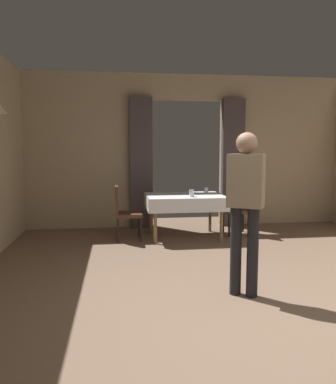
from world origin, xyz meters
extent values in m
plane|color=#7A604C|center=(0.00, 0.00, 0.00)|extent=(10.08, 10.08, 0.00)
cube|color=tan|center=(-1.95, 4.20, 1.50)|extent=(2.50, 0.12, 3.00)
cube|color=tan|center=(1.95, 4.20, 1.50)|extent=(2.50, 0.12, 3.00)
cube|color=tan|center=(0.00, 4.20, 2.75)|extent=(1.40, 0.12, 0.50)
cube|color=#4C4247|center=(-0.92, 4.06, 1.27)|extent=(0.44, 0.14, 2.54)
cube|color=#4C4247|center=(0.92, 4.06, 1.27)|extent=(0.44, 0.14, 2.54)
cylinder|color=olive|center=(-0.78, 2.74, 0.35)|extent=(0.06, 0.06, 0.71)
cylinder|color=olive|center=(0.33, 2.74, 0.35)|extent=(0.06, 0.06, 0.71)
cylinder|color=olive|center=(-0.78, 3.53, 0.35)|extent=(0.06, 0.06, 0.71)
cylinder|color=olive|center=(0.33, 3.53, 0.35)|extent=(0.06, 0.06, 0.71)
cube|color=olive|center=(-0.22, 3.14, 0.72)|extent=(1.27, 0.95, 0.03)
cube|color=white|center=(-0.22, 3.14, 0.74)|extent=(1.33, 1.01, 0.01)
cube|color=white|center=(-0.22, 2.63, 0.64)|extent=(1.33, 0.02, 0.23)
cube|color=white|center=(-0.22, 3.64, 0.64)|extent=(1.33, 0.02, 0.23)
cube|color=white|center=(-0.89, 3.14, 0.64)|extent=(0.02, 1.01, 0.23)
cube|color=white|center=(0.44, 3.14, 0.64)|extent=(0.02, 1.01, 0.23)
cylinder|color=black|center=(0.56, 3.05, 0.21)|extent=(0.04, 0.04, 0.42)
cylinder|color=black|center=(0.56, 3.43, 0.21)|extent=(0.04, 0.04, 0.42)
cylinder|color=black|center=(0.94, 3.05, 0.21)|extent=(0.04, 0.04, 0.42)
cylinder|color=black|center=(0.94, 3.43, 0.21)|extent=(0.04, 0.04, 0.42)
cube|color=#513323|center=(0.75, 3.24, 0.43)|extent=(0.44, 0.44, 0.06)
cube|color=#513323|center=(0.95, 3.24, 0.69)|extent=(0.05, 0.42, 0.48)
cylinder|color=black|center=(-1.01, 3.28, 0.21)|extent=(0.04, 0.04, 0.42)
cylinder|color=black|center=(-1.01, 2.90, 0.21)|extent=(0.04, 0.04, 0.42)
cylinder|color=black|center=(-1.39, 3.28, 0.21)|extent=(0.04, 0.04, 0.42)
cylinder|color=black|center=(-1.39, 2.90, 0.21)|extent=(0.04, 0.04, 0.42)
cube|color=#513323|center=(-1.20, 3.09, 0.43)|extent=(0.44, 0.44, 0.06)
cube|color=#513323|center=(-1.40, 3.09, 0.69)|extent=(0.05, 0.42, 0.48)
cylinder|color=silver|center=(-0.15, 2.88, 0.81)|extent=(0.08, 0.08, 0.12)
cylinder|color=silver|center=(0.21, 3.36, 0.80)|extent=(0.08, 0.08, 0.10)
cylinder|color=black|center=(0.00, 0.36, 0.47)|extent=(0.12, 0.12, 0.95)
cylinder|color=black|center=(-0.15, 0.45, 0.47)|extent=(0.12, 0.12, 0.95)
cube|color=gray|center=(-0.07, 0.40, 1.23)|extent=(0.42, 0.37, 0.55)
sphere|color=#9E755B|center=(-0.07, 0.40, 1.61)|extent=(0.22, 0.22, 0.22)
camera|label=1|loc=(-1.39, -3.37, 1.55)|focal=35.73mm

